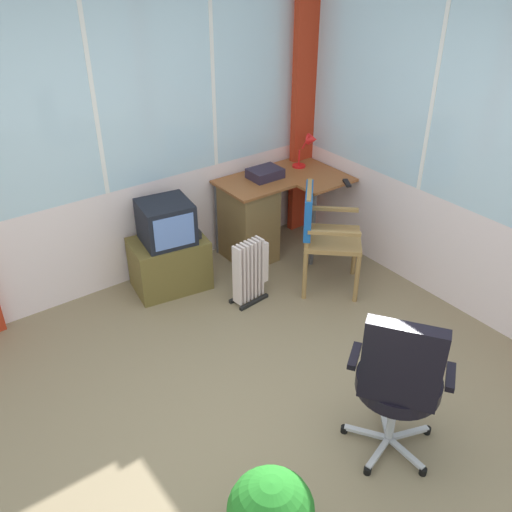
# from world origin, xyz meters

# --- Properties ---
(ground) EXTENTS (5.28, 5.41, 0.06)m
(ground) POSITION_xyz_m (0.00, 0.00, -0.03)
(ground) COLOR #806F53
(north_window_panel) EXTENTS (4.28, 0.07, 2.66)m
(north_window_panel) POSITION_xyz_m (0.00, 2.24, 1.33)
(north_window_panel) COLOR silver
(north_window_panel) RESTS_ON ground
(east_window_panel) EXTENTS (0.07, 4.41, 2.66)m
(east_window_panel) POSITION_xyz_m (2.17, -0.00, 1.32)
(east_window_panel) COLOR silver
(east_window_panel) RESTS_ON ground
(curtain_corner) EXTENTS (0.29, 0.08, 2.56)m
(curtain_corner) POSITION_xyz_m (2.04, 2.11, 1.28)
(curtain_corner) COLOR #AF2D17
(curtain_corner) RESTS_ON ground
(desk) EXTENTS (1.14, 0.79, 0.76)m
(desk) POSITION_xyz_m (1.25, 1.90, 0.41)
(desk) COLOR brown
(desk) RESTS_ON ground
(desk_lamp) EXTENTS (0.23, 0.20, 0.34)m
(desk_lamp) POSITION_xyz_m (1.94, 1.90, 0.98)
(desk_lamp) COLOR red
(desk_lamp) RESTS_ON desk
(tv_remote) EXTENTS (0.11, 0.15, 0.02)m
(tv_remote) POSITION_xyz_m (1.94, 1.37, 0.77)
(tv_remote) COLOR black
(tv_remote) RESTS_ON desk
(paper_tray) EXTENTS (0.30, 0.23, 0.09)m
(paper_tray) POSITION_xyz_m (1.43, 1.93, 0.81)
(paper_tray) COLOR #292032
(paper_tray) RESTS_ON desk
(wooden_armchair) EXTENTS (0.68, 0.68, 0.94)m
(wooden_armchair) POSITION_xyz_m (1.41, 1.14, 0.60)
(wooden_armchair) COLOR olive
(wooden_armchair) RESTS_ON ground
(office_chair) EXTENTS (0.60, 0.61, 1.07)m
(office_chair) POSITION_xyz_m (0.52, -0.52, 0.62)
(office_chair) COLOR #B7B7BF
(office_chair) RESTS_ON ground
(tv_on_stand) EXTENTS (0.70, 0.53, 0.83)m
(tv_on_stand) POSITION_xyz_m (0.35, 1.89, 0.37)
(tv_on_stand) COLOR brown
(tv_on_stand) RESTS_ON ground
(space_heater) EXTENTS (0.36, 0.20, 0.57)m
(space_heater) POSITION_xyz_m (0.81, 1.30, 0.29)
(space_heater) COLOR silver
(space_heater) RESTS_ON ground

